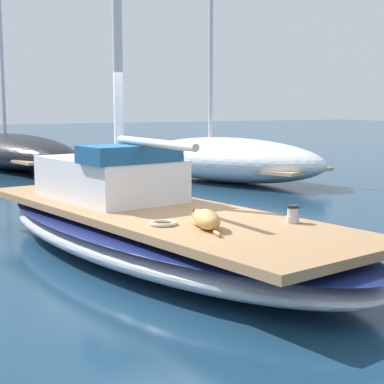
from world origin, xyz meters
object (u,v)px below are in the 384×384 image
deck_winch (293,215)px  moored_boat_far_astern (14,150)px  dog_tan (206,219)px  coiled_rope (164,223)px  moored_boat_starboard_side (227,159)px  sailboat_main (155,232)px

deck_winch → moored_boat_far_astern: 14.52m
dog_tan → coiled_rope: (-0.32, 0.41, -0.08)m
coiled_rope → moored_boat_starboard_side: size_ratio=0.04×
coiled_rope → dog_tan: bearing=-51.6°
sailboat_main → moored_boat_far_astern: (1.24, 12.82, 0.25)m
dog_tan → deck_winch: size_ratio=4.48×
deck_winch → coiled_rope: size_ratio=0.65×
coiled_rope → moored_boat_far_astern: size_ratio=0.04×
dog_tan → sailboat_main: bearing=86.4°
coiled_rope → moored_boat_far_astern: bearing=83.2°
deck_winch → moored_boat_far_astern: moored_boat_far_astern is taller
moored_boat_starboard_side → sailboat_main: bearing=-129.8°
deck_winch → moored_boat_far_astern: (0.27, 14.52, -0.17)m
dog_tan → moored_boat_starboard_side: (5.47, 7.94, -0.15)m
dog_tan → coiled_rope: bearing=128.4°
dog_tan → moored_boat_starboard_side: 9.64m
deck_winch → coiled_rope: deck_winch is taller
sailboat_main → deck_winch: bearing=-60.3°
deck_winch → moored_boat_starboard_side: (4.41, 8.16, -0.14)m
moored_boat_far_astern → moored_boat_starboard_side: bearing=-57.0°
deck_winch → coiled_rope: (-1.39, 0.64, -0.08)m
deck_winch → sailboat_main: bearing=119.7°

